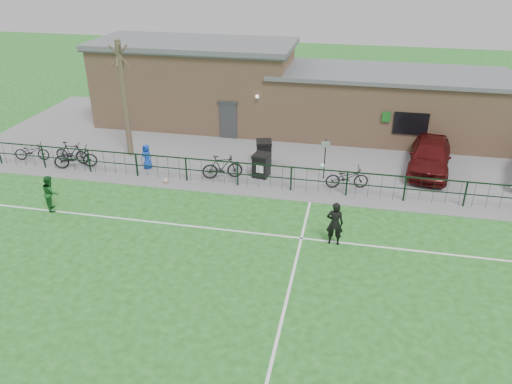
% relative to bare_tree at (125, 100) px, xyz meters
% --- Properties ---
extents(ground, '(90.00, 90.00, 0.00)m').
position_rel_bare_tree_xyz_m(ground, '(8.00, -10.50, -3.00)').
color(ground, '#1B5D1D').
rests_on(ground, ground).
extents(paving_strip, '(34.00, 13.00, 0.02)m').
position_rel_bare_tree_xyz_m(paving_strip, '(8.00, 3.00, -2.99)').
color(paving_strip, slate).
rests_on(paving_strip, ground).
extents(pitch_line_touch, '(28.00, 0.10, 0.01)m').
position_rel_bare_tree_xyz_m(pitch_line_touch, '(8.00, -2.70, -3.00)').
color(pitch_line_touch, white).
rests_on(pitch_line_touch, ground).
extents(pitch_line_mid, '(28.00, 0.10, 0.01)m').
position_rel_bare_tree_xyz_m(pitch_line_mid, '(8.00, -6.50, -3.00)').
color(pitch_line_mid, white).
rests_on(pitch_line_mid, ground).
extents(pitch_line_perp, '(0.10, 16.00, 0.01)m').
position_rel_bare_tree_xyz_m(pitch_line_perp, '(10.00, -10.50, -3.00)').
color(pitch_line_perp, white).
rests_on(pitch_line_perp, ground).
extents(perimeter_fence, '(28.00, 0.10, 1.20)m').
position_rel_bare_tree_xyz_m(perimeter_fence, '(8.00, -2.50, -2.40)').
color(perimeter_fence, black).
rests_on(perimeter_fence, ground).
extents(bare_tree, '(0.30, 0.30, 6.00)m').
position_rel_bare_tree_xyz_m(bare_tree, '(0.00, 0.00, 0.00)').
color(bare_tree, '#4C3E2E').
rests_on(bare_tree, ground).
extents(wheelie_bin_left, '(0.91, 0.99, 1.12)m').
position_rel_bare_tree_xyz_m(wheelie_bin_left, '(7.19, 0.32, -2.42)').
color(wheelie_bin_left, black).
rests_on(wheelie_bin_left, paving_strip).
extents(wheelie_bin_right, '(0.81, 0.89, 1.06)m').
position_rel_bare_tree_xyz_m(wheelie_bin_right, '(7.38, -1.26, -2.45)').
color(wheelie_bin_right, black).
rests_on(wheelie_bin_right, paving_strip).
extents(sign_post, '(0.06, 0.06, 2.00)m').
position_rel_bare_tree_xyz_m(sign_post, '(10.36, -0.92, -1.98)').
color(sign_post, black).
rests_on(sign_post, paving_strip).
extents(car_maroon, '(2.61, 4.99, 1.62)m').
position_rel_bare_tree_xyz_m(car_maroon, '(15.36, 1.04, -2.17)').
color(car_maroon, '#480C0D').
rests_on(car_maroon, paving_strip).
extents(bicycle_a, '(1.87, 0.98, 0.94)m').
position_rel_bare_tree_xyz_m(bicycle_a, '(-4.68, -1.75, -2.51)').
color(bicycle_a, black).
rests_on(bicycle_a, paving_strip).
extents(bicycle_b, '(1.89, 0.61, 1.12)m').
position_rel_bare_tree_xyz_m(bicycle_b, '(-2.43, -1.67, -2.42)').
color(bicycle_b, black).
rests_on(bicycle_b, paving_strip).
extents(bicycle_c, '(2.19, 1.45, 1.09)m').
position_rel_bare_tree_xyz_m(bicycle_c, '(-1.94, -2.17, -2.44)').
color(bicycle_c, black).
rests_on(bicycle_c, paving_strip).
extents(bicycle_d, '(2.01, 1.18, 1.17)m').
position_rel_bare_tree_xyz_m(bicycle_d, '(5.60, -1.87, -2.40)').
color(bicycle_d, black).
rests_on(bicycle_d, paving_strip).
extents(bicycle_e, '(2.06, 1.08, 1.03)m').
position_rel_bare_tree_xyz_m(bicycle_e, '(11.48, -1.70, -2.46)').
color(bicycle_e, black).
rests_on(bicycle_e, paving_strip).
extents(spectator_child, '(0.68, 0.52, 1.26)m').
position_rel_bare_tree_xyz_m(spectator_child, '(1.60, -1.51, -2.35)').
color(spectator_child, '#1440C0').
rests_on(spectator_child, paving_strip).
extents(goalkeeper_kick, '(1.24, 3.57, 1.85)m').
position_rel_bare_tree_xyz_m(goalkeeper_kick, '(11.21, -6.53, -2.11)').
color(goalkeeper_kick, black).
rests_on(goalkeeper_kick, ground).
extents(outfield_player, '(0.90, 0.95, 1.54)m').
position_rel_bare_tree_xyz_m(outfield_player, '(-0.67, -6.32, -2.23)').
color(outfield_player, '#185421').
rests_on(outfield_player, ground).
extents(ball_ground, '(0.24, 0.24, 0.24)m').
position_rel_bare_tree_xyz_m(ball_ground, '(3.09, -2.92, -2.88)').
color(ball_ground, silver).
rests_on(ball_ground, ground).
extents(clubhouse, '(24.25, 5.40, 4.96)m').
position_rel_bare_tree_xyz_m(clubhouse, '(7.12, 6.00, -0.78)').
color(clubhouse, tan).
rests_on(clubhouse, ground).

